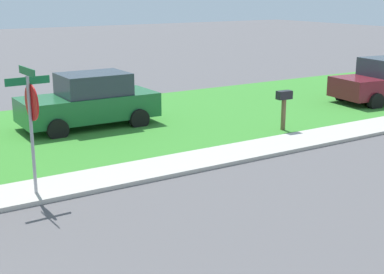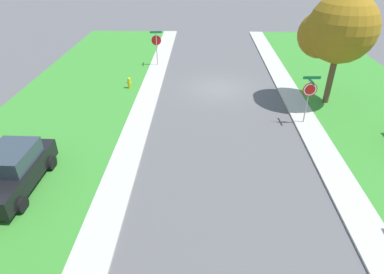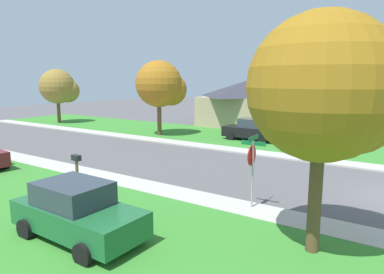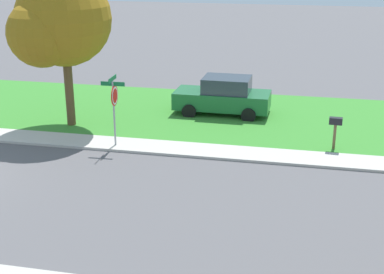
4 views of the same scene
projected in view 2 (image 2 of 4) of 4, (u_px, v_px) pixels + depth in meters
ground_plane at (219, 89)px, 22.54m from camera, size 120.00×120.00×0.00m
sidewalk_east at (108, 210)px, 12.37m from camera, size 1.40×56.00×0.10m
sidewalk_west at (359, 215)px, 12.14m from camera, size 1.40×56.00×0.10m
stop_sign_near_corner at (156, 42)px, 25.67m from camera, size 0.92×0.92×2.77m
stop_sign_far_corner at (309, 92)px, 17.32m from camera, size 0.92×0.92×2.77m
car_black_near_corner at (13, 170)px, 13.16m from camera, size 2.10×4.33×1.76m
tree_across_right at (337, 30)px, 18.44m from camera, size 4.16×3.87×6.50m
fire_hydrant at (129, 83)px, 22.29m from camera, size 0.38×0.22×0.83m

